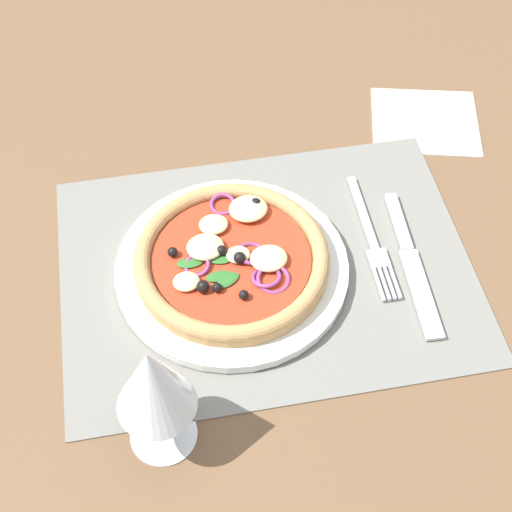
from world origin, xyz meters
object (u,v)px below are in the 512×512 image
object	(u,v)px
pizza	(231,255)
wine_glass	(153,384)
napkin	(425,121)
fork	(373,242)
knife	(412,264)
plate	(231,265)

from	to	relation	value
pizza	wine_glass	size ratio (longest dim) A/B	1.41
pizza	wine_glass	distance (cm)	21.75
wine_glass	napkin	xyz separation A→B (cm)	(-37.86, -37.18, -9.89)
fork	wine_glass	size ratio (longest dim) A/B	1.21
knife	napkin	world-z (taller)	knife
knife	wine_glass	xyz separation A→B (cm)	(29.03, 14.93, 9.41)
pizza	wine_glass	xyz separation A→B (cm)	(9.45, 18.14, 7.39)
plate	fork	world-z (taller)	plate
pizza	fork	world-z (taller)	pizza
knife	wine_glass	distance (cm)	33.97
pizza	napkin	distance (cm)	34.29
plate	fork	distance (cm)	16.23
fork	napkin	size ratio (longest dim) A/B	1.33
napkin	plate	bearing A→B (deg)	33.89
knife	wine_glass	bearing A→B (deg)	-59.85
knife	napkin	bearing A→B (deg)	161.29
fork	knife	world-z (taller)	knife
plate	wine_glass	world-z (taller)	wine_glass
plate	pizza	xyz separation A→B (cm)	(-0.03, -0.06, 1.70)
plate	napkin	distance (cm)	34.27
pizza	napkin	xyz separation A→B (cm)	(-28.40, -19.04, -2.49)
napkin	fork	bearing A→B (deg)	56.61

